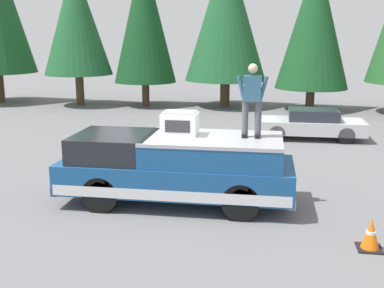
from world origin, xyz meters
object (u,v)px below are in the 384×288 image
person_on_truck_bed (252,99)px  traffic_cone (371,235)px  compressor_unit (180,123)px  pickup_truck (177,168)px  parked_car_silver (311,124)px

person_on_truck_bed → traffic_cone: 3.87m
compressor_unit → pickup_truck: bearing=159.0°
person_on_truck_bed → parked_car_silver: size_ratio=0.41×
compressor_unit → traffic_cone: size_ratio=1.35×
pickup_truck → parked_car_silver: (7.88, -3.79, -0.29)m
compressor_unit → parked_car_silver: bearing=-25.8°
pickup_truck → parked_car_silver: bearing=-25.7°
person_on_truck_bed → parked_car_silver: 8.25m
parked_car_silver → person_on_truck_bed: bearing=165.2°
pickup_truck → person_on_truck_bed: 2.42m
pickup_truck → traffic_cone: size_ratio=8.94×
person_on_truck_bed → traffic_cone: person_on_truck_bed is taller
pickup_truck → person_on_truck_bed: person_on_truck_bed is taller
traffic_cone → pickup_truck: bearing=64.8°
pickup_truck → parked_car_silver: pickup_truck is taller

